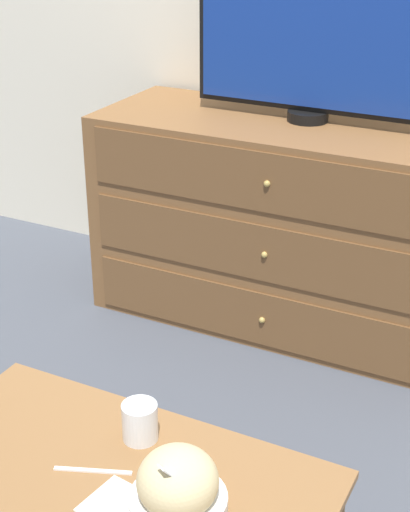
{
  "coord_description": "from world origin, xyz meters",
  "views": [
    {
      "loc": [
        1.04,
        -3.01,
        1.64
      ],
      "look_at": [
        0.25,
        -1.45,
        0.81
      ],
      "focal_mm": 55.0,
      "sensor_mm": 36.0,
      "label": 1
    }
  ],
  "objects": [
    {
      "name": "knife",
      "position": [
        0.2,
        -1.9,
        0.45
      ],
      "size": [
        0.17,
        0.07,
        0.01
      ],
      "color": "white",
      "rests_on": "coffee_table"
    },
    {
      "name": "tv",
      "position": [
        0.09,
        -0.26,
        1.12
      ],
      "size": [
        0.9,
        0.15,
        0.57
      ],
      "color": "black",
      "rests_on": "dresser"
    },
    {
      "name": "coffee_table",
      "position": [
        0.24,
        -1.87,
        0.38
      ],
      "size": [
        0.97,
        0.49,
        0.45
      ],
      "color": "olive",
      "rests_on": "ground_plane"
    },
    {
      "name": "napkin",
      "position": [
        0.3,
        -1.96,
        0.45
      ],
      "size": [
        0.15,
        0.15,
        0.0
      ],
      "color": "silver",
      "rests_on": "coffee_table"
    },
    {
      "name": "dresser",
      "position": [
        0.07,
        -0.32,
        0.41
      ],
      "size": [
        1.56,
        0.59,
        0.83
      ],
      "color": "brown",
      "rests_on": "ground_plane"
    },
    {
      "name": "takeout_bowl",
      "position": [
        0.42,
        -1.91,
        0.51
      ],
      "size": [
        0.21,
        0.21,
        0.16
      ],
      "color": "silver",
      "rests_on": "coffee_table"
    },
    {
      "name": "drink_cup",
      "position": [
        0.23,
        -1.75,
        0.49
      ],
      "size": [
        0.09,
        0.09,
        0.09
      ],
      "color": "beige",
      "rests_on": "coffee_table"
    },
    {
      "name": "ground_plane",
      "position": [
        0.0,
        0.0,
        0.0
      ],
      "size": [
        12.0,
        12.0,
        0.0
      ],
      "primitive_type": "plane",
      "color": "#474C56"
    }
  ]
}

